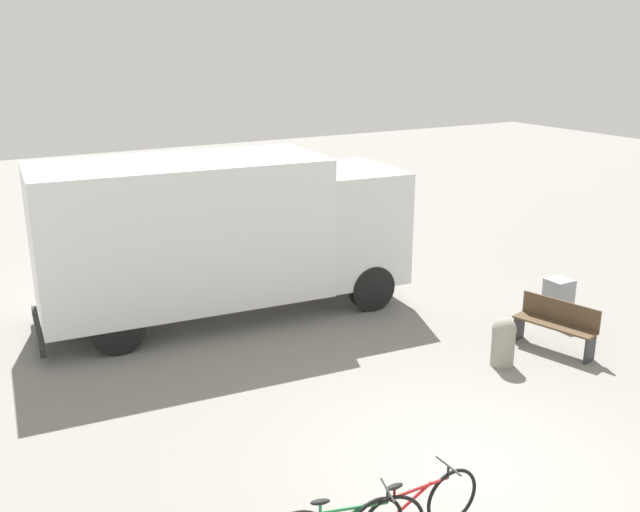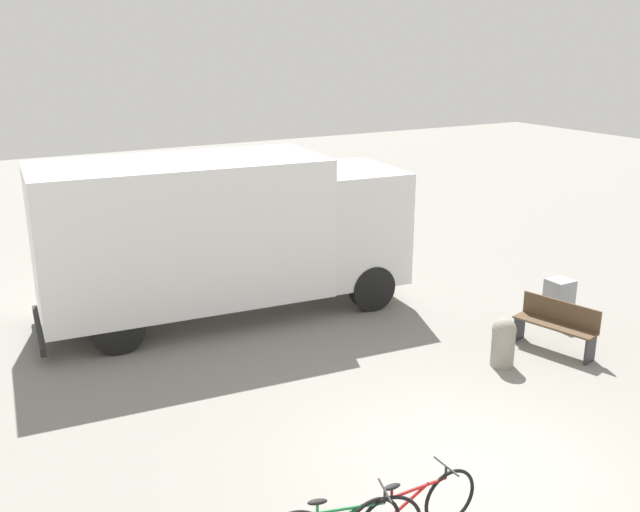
{
  "view_description": "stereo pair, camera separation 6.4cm",
  "coord_description": "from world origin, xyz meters",
  "px_view_note": "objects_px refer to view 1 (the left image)",
  "views": [
    {
      "loc": [
        -5.81,
        -6.19,
        5.52
      ],
      "look_at": [
        0.27,
        4.49,
        1.74
      ],
      "focal_mm": 40.0,
      "sensor_mm": 36.0,
      "label": 1
    },
    {
      "loc": [
        -5.76,
        -6.23,
        5.52
      ],
      "look_at": [
        0.27,
        4.49,
        1.74
      ],
      "focal_mm": 40.0,
      "sensor_mm": 36.0,
      "label": 2
    }
  ],
  "objects_px": {
    "bollard_near_bench": "(503,340)",
    "utility_box": "(558,300)",
    "park_bench": "(556,323)",
    "delivery_truck": "(220,230)",
    "bicycle_middle": "(415,510)"
  },
  "relations": [
    {
      "from": "park_bench",
      "to": "utility_box",
      "type": "bearing_deg",
      "value": -63.36
    },
    {
      "from": "bicycle_middle",
      "to": "utility_box",
      "type": "height_order",
      "value": "utility_box"
    },
    {
      "from": "utility_box",
      "to": "park_bench",
      "type": "bearing_deg",
      "value": -138.69
    },
    {
      "from": "park_bench",
      "to": "bicycle_middle",
      "type": "height_order",
      "value": "park_bench"
    },
    {
      "from": "delivery_truck",
      "to": "bollard_near_bench",
      "type": "relative_size",
      "value": 8.64
    },
    {
      "from": "bicycle_middle",
      "to": "utility_box",
      "type": "distance_m",
      "value": 7.64
    },
    {
      "from": "bollard_near_bench",
      "to": "utility_box",
      "type": "relative_size",
      "value": 1.02
    },
    {
      "from": "bicycle_middle",
      "to": "bollard_near_bench",
      "type": "relative_size",
      "value": 2.04
    },
    {
      "from": "utility_box",
      "to": "delivery_truck",
      "type": "bearing_deg",
      "value": 147.63
    },
    {
      "from": "park_bench",
      "to": "bollard_near_bench",
      "type": "height_order",
      "value": "park_bench"
    },
    {
      "from": "park_bench",
      "to": "bollard_near_bench",
      "type": "distance_m",
      "value": 1.31
    },
    {
      "from": "bollard_near_bench",
      "to": "utility_box",
      "type": "xyz_separation_m",
      "value": [
        2.45,
        1.02,
        -0.04
      ]
    },
    {
      "from": "park_bench",
      "to": "bicycle_middle",
      "type": "distance_m",
      "value": 6.15
    },
    {
      "from": "park_bench",
      "to": "bollard_near_bench",
      "type": "bearing_deg",
      "value": 76.11
    },
    {
      "from": "park_bench",
      "to": "utility_box",
      "type": "xyz_separation_m",
      "value": [
        1.14,
        1.01,
        -0.08
      ]
    }
  ]
}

